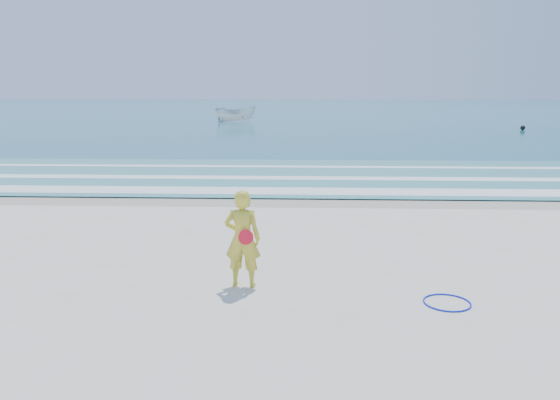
{
  "coord_description": "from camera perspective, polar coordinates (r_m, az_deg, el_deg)",
  "views": [
    {
      "loc": [
        1.03,
        -8.51,
        3.53
      ],
      "look_at": [
        0.5,
        4.0,
        1.0
      ],
      "focal_mm": 35.0,
      "sensor_mm": 36.0,
      "label": 1
    }
  ],
  "objects": [
    {
      "name": "foam_far",
      "position": [
        25.27,
        0.08,
        3.52
      ],
      "size": [
        400.0,
        0.6,
        0.01
      ],
      "primitive_type": "cube",
      "color": "white",
      "rests_on": "shallow"
    },
    {
      "name": "hoop",
      "position": [
        9.76,
        17.05,
        -10.21
      ],
      "size": [
        1.04,
        1.04,
        0.03
      ],
      "primitive_type": "torus",
      "rotation": [
        0.0,
        0.0,
        -0.39
      ],
      "color": "#0B1FD1",
      "rests_on": "ground"
    },
    {
      "name": "ground",
      "position": [
        9.27,
        -4.19,
        -11.0
      ],
      "size": [
        400.0,
        400.0,
        0.0
      ],
      "primitive_type": "plane",
      "color": "silver",
      "rests_on": "ground"
    },
    {
      "name": "boat",
      "position": [
        61.73,
        -4.65,
        8.97
      ],
      "size": [
        4.71,
        2.25,
        1.75
      ],
      "primitive_type": "imported",
      "rotation": [
        0.0,
        0.0,
        1.69
      ],
      "color": "silver",
      "rests_on": "ocean"
    },
    {
      "name": "foam_near",
      "position": [
        19.15,
        -0.68,
        0.97
      ],
      "size": [
        400.0,
        1.4,
        0.01
      ],
      "primitive_type": "cube",
      "color": "white",
      "rests_on": "shallow"
    },
    {
      "name": "foam_mid",
      "position": [
        22.01,
        -0.27,
        2.34
      ],
      "size": [
        400.0,
        0.9,
        0.01
      ],
      "primitive_type": "cube",
      "color": "white",
      "rests_on": "shallow"
    },
    {
      "name": "wet_sand",
      "position": [
        17.89,
        -0.91,
        0.05
      ],
      "size": [
        400.0,
        2.4,
        0.0
      ],
      "primitive_type": "cube",
      "color": "#B2A893",
      "rests_on": "ground"
    },
    {
      "name": "ocean",
      "position": [
        113.57,
        1.94,
        9.65
      ],
      "size": [
        400.0,
        190.0,
        0.04
      ],
      "primitive_type": "cube",
      "color": "#19727F",
      "rests_on": "ground"
    },
    {
      "name": "woman",
      "position": [
        9.89,
        -3.93,
        -4.05
      ],
      "size": [
        0.68,
        0.47,
        1.79
      ],
      "color": "gold",
      "rests_on": "ground"
    },
    {
      "name": "shallow",
      "position": [
        22.8,
        -0.18,
        2.64
      ],
      "size": [
        400.0,
        10.0,
        0.01
      ],
      "primitive_type": "cube",
      "color": "#59B7AD",
      "rests_on": "ocean"
    },
    {
      "name": "buoy",
      "position": [
        53.01,
        24.03,
        6.91
      ],
      "size": [
        0.43,
        0.43,
        0.43
      ],
      "primitive_type": "sphere",
      "color": "black",
      "rests_on": "ocean"
    }
  ]
}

